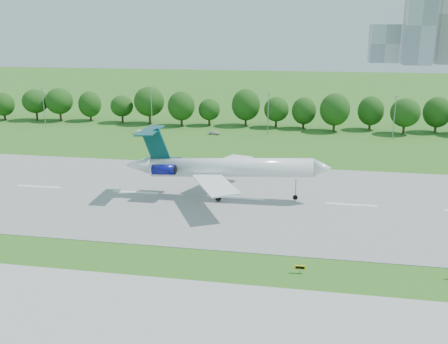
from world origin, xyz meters
TOP-DOWN VIEW (x-y plane):
  - ground at (0.00, 0.00)m, footprint 600.00×600.00m
  - runway at (0.00, 25.00)m, footprint 400.00×45.00m
  - tree_line at (0.00, 92.00)m, footprint 288.40×8.40m
  - light_poles at (-2.50, 82.00)m, footprint 175.90×0.25m
  - airliner at (-23.53, 24.93)m, footprint 37.58×27.41m
  - taxi_sign_left at (-8.24, -2.14)m, footprint 1.53×0.27m
  - service_vehicle_a at (-57.19, 76.52)m, footprint 3.73×2.06m
  - service_vehicle_b at (-35.31, 79.66)m, footprint 3.50×1.74m

SIDE VIEW (x-z plane):
  - ground at x=0.00m, z-range 0.00..0.00m
  - runway at x=0.00m, z-range 0.00..0.08m
  - service_vehicle_b at x=-35.31m, z-range 0.00..1.14m
  - service_vehicle_a at x=-57.19m, z-range 0.00..1.17m
  - taxi_sign_left at x=-8.24m, z-range 0.25..1.32m
  - airliner at x=-23.53m, z-range -0.38..12.26m
  - tree_line at x=0.00m, z-range 0.99..11.39m
  - light_poles at x=-2.50m, z-range 0.24..12.43m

